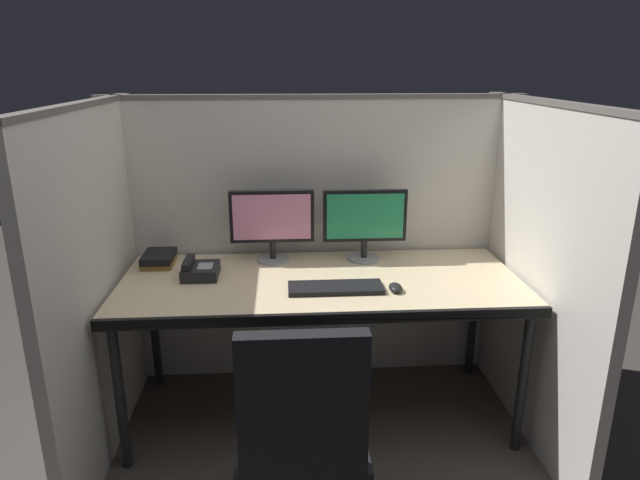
{
  "coord_description": "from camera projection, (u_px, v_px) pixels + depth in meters",
  "views": [
    {
      "loc": [
        -0.17,
        -2.17,
        1.72
      ],
      "look_at": [
        0.0,
        0.35,
        0.92
      ],
      "focal_mm": 31.3,
      "sensor_mm": 36.0,
      "label": 1
    }
  ],
  "objects": [
    {
      "name": "cubicle_partition_rear",
      "position": [
        315.0,
        241.0,
        3.07
      ],
      "size": [
        2.21,
        0.06,
        1.57
      ],
      "color": "beige",
      "rests_on": "ground"
    },
    {
      "name": "book_stack",
      "position": [
        159.0,
        259.0,
        2.84
      ],
      "size": [
        0.15,
        0.22,
        0.06
      ],
      "color": "olive",
      "rests_on": "desk"
    },
    {
      "name": "desk_phone",
      "position": [
        199.0,
        270.0,
        2.68
      ],
      "size": [
        0.17,
        0.19,
        0.09
      ],
      "color": "black",
      "rests_on": "desk"
    },
    {
      "name": "office_chair",
      "position": [
        302.0,
        474.0,
        1.93
      ],
      "size": [
        0.52,
        0.52,
        0.97
      ],
      "rotation": [
        0.0,
        0.0,
        -0.11
      ],
      "color": "black",
      "rests_on": "ground"
    },
    {
      "name": "keyboard_main",
      "position": [
        336.0,
        288.0,
        2.53
      ],
      "size": [
        0.43,
        0.15,
        0.02
      ],
      "primitive_type": "cube",
      "color": "black",
      "rests_on": "desk"
    },
    {
      "name": "computer_mouse",
      "position": [
        396.0,
        288.0,
        2.51
      ],
      "size": [
        0.06,
        0.1,
        0.04
      ],
      "color": "black",
      "rests_on": "desk"
    },
    {
      "name": "cubicle_partition_right",
      "position": [
        534.0,
        272.0,
        2.61
      ],
      "size": [
        0.06,
        1.41,
        1.57
      ],
      "color": "beige",
      "rests_on": "ground"
    },
    {
      "name": "monitor_right",
      "position": [
        365.0,
        220.0,
        2.86
      ],
      "size": [
        0.43,
        0.17,
        0.37
      ],
      "color": "gray",
      "rests_on": "desk"
    },
    {
      "name": "desk",
      "position": [
        321.0,
        290.0,
        2.66
      ],
      "size": [
        1.9,
        0.8,
        0.74
      ],
      "color": "beige",
      "rests_on": "ground"
    },
    {
      "name": "cubicle_partition_left",
      "position": [
        100.0,
        282.0,
        2.49
      ],
      "size": [
        0.06,
        1.41,
        1.57
      ],
      "color": "beige",
      "rests_on": "ground"
    },
    {
      "name": "monitor_left",
      "position": [
        272.0,
        221.0,
        2.84
      ],
      "size": [
        0.43,
        0.17,
        0.37
      ],
      "color": "gray",
      "rests_on": "desk"
    },
    {
      "name": "ground_plane",
      "position": [
        325.0,
        450.0,
        2.6
      ],
      "size": [
        8.0,
        8.0,
        0.0
      ],
      "primitive_type": "plane",
      "color": "#423D38"
    }
  ]
}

